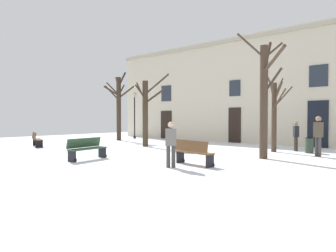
{
  "coord_description": "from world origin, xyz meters",
  "views": [
    {
      "loc": [
        11.11,
        -10.96,
        1.75
      ],
      "look_at": [
        0.0,
        1.7,
        1.3
      ],
      "focal_mm": 33.35,
      "sensor_mm": 36.0,
      "label": 1
    }
  ],
  "objects_px": {
    "tree_left_of_center": "(274,113)",
    "person_crossing_plaza": "(296,135)",
    "tree_foreground": "(119,105)",
    "litter_bin": "(309,145)",
    "bench_facing_shops": "(193,152)",
    "tree_right_of_center": "(264,96)",
    "streetlamp": "(135,110)",
    "bench_back_to_back_right": "(37,139)",
    "person_near_bench": "(318,134)",
    "tree_center": "(146,111)",
    "bench_near_center_tree": "(87,148)",
    "person_strolling": "(171,142)"
  },
  "relations": [
    {
      "from": "tree_left_of_center",
      "to": "person_crossing_plaza",
      "type": "height_order",
      "value": "tree_left_of_center"
    },
    {
      "from": "tree_foreground",
      "to": "litter_bin",
      "type": "distance_m",
      "value": 14.04
    },
    {
      "from": "tree_foreground",
      "to": "bench_facing_shops",
      "type": "relative_size",
      "value": 3.11
    },
    {
      "from": "tree_right_of_center",
      "to": "bench_facing_shops",
      "type": "height_order",
      "value": "tree_right_of_center"
    },
    {
      "from": "streetlamp",
      "to": "bench_facing_shops",
      "type": "xyz_separation_m",
      "value": [
        12.48,
        -8.56,
        -1.89
      ]
    },
    {
      "from": "bench_back_to_back_right",
      "to": "person_near_bench",
      "type": "relative_size",
      "value": 1.03
    },
    {
      "from": "tree_center",
      "to": "tree_foreground",
      "type": "bearing_deg",
      "value": 156.78
    },
    {
      "from": "bench_near_center_tree",
      "to": "tree_right_of_center",
      "type": "bearing_deg",
      "value": -55.48
    },
    {
      "from": "tree_right_of_center",
      "to": "tree_center",
      "type": "distance_m",
      "value": 7.82
    },
    {
      "from": "person_strolling",
      "to": "bench_near_center_tree",
      "type": "bearing_deg",
      "value": -29.99
    },
    {
      "from": "tree_foreground",
      "to": "person_near_bench",
      "type": "distance_m",
      "value": 14.68
    },
    {
      "from": "streetlamp",
      "to": "bench_facing_shops",
      "type": "distance_m",
      "value": 15.25
    },
    {
      "from": "bench_near_center_tree",
      "to": "person_strolling",
      "type": "bearing_deg",
      "value": -88.7
    },
    {
      "from": "bench_near_center_tree",
      "to": "bench_back_to_back_right",
      "type": "relative_size",
      "value": 1.0
    },
    {
      "from": "person_strolling",
      "to": "tree_foreground",
      "type": "bearing_deg",
      "value": -72.38
    },
    {
      "from": "bench_facing_shops",
      "to": "bench_back_to_back_right",
      "type": "xyz_separation_m",
      "value": [
        -11.54,
        -0.32,
        -0.03
      ]
    },
    {
      "from": "litter_bin",
      "to": "person_near_bench",
      "type": "distance_m",
      "value": 1.55
    },
    {
      "from": "tree_center",
      "to": "bench_facing_shops",
      "type": "height_order",
      "value": "tree_center"
    },
    {
      "from": "tree_foreground",
      "to": "person_strolling",
      "type": "distance_m",
      "value": 13.85
    },
    {
      "from": "tree_center",
      "to": "person_strolling",
      "type": "xyz_separation_m",
      "value": [
        6.34,
        -5.05,
        -1.27
      ]
    },
    {
      "from": "litter_bin",
      "to": "person_strolling",
      "type": "distance_m",
      "value": 8.23
    },
    {
      "from": "streetlamp",
      "to": "tree_right_of_center",
      "type": "bearing_deg",
      "value": -20.49
    },
    {
      "from": "person_near_bench",
      "to": "tree_right_of_center",
      "type": "bearing_deg",
      "value": -93.23
    },
    {
      "from": "litter_bin",
      "to": "person_strolling",
      "type": "relative_size",
      "value": 0.48
    },
    {
      "from": "tree_foreground",
      "to": "person_strolling",
      "type": "height_order",
      "value": "tree_foreground"
    },
    {
      "from": "person_near_bench",
      "to": "tree_center",
      "type": "bearing_deg",
      "value": -139.41
    },
    {
      "from": "tree_foreground",
      "to": "bench_back_to_back_right",
      "type": "height_order",
      "value": "tree_foreground"
    },
    {
      "from": "tree_right_of_center",
      "to": "tree_foreground",
      "type": "height_order",
      "value": "tree_foreground"
    },
    {
      "from": "bench_facing_shops",
      "to": "bench_back_to_back_right",
      "type": "bearing_deg",
      "value": 9.9
    },
    {
      "from": "tree_center",
      "to": "litter_bin",
      "type": "xyz_separation_m",
      "value": [
        8.56,
        2.85,
        -1.77
      ]
    },
    {
      "from": "tree_center",
      "to": "litter_bin",
      "type": "relative_size",
      "value": 5.71
    },
    {
      "from": "tree_foreground",
      "to": "tree_center",
      "type": "distance_m",
      "value": 5.76
    },
    {
      "from": "tree_left_of_center",
      "to": "tree_right_of_center",
      "type": "bearing_deg",
      "value": -75.49
    },
    {
      "from": "tree_foreground",
      "to": "person_near_bench",
      "type": "relative_size",
      "value": 2.94
    },
    {
      "from": "litter_bin",
      "to": "bench_back_to_back_right",
      "type": "xyz_separation_m",
      "value": [
        -13.51,
        -7.26,
        0.06
      ]
    },
    {
      "from": "streetlamp",
      "to": "tree_foreground",
      "type": "bearing_deg",
      "value": -74.6
    },
    {
      "from": "person_strolling",
      "to": "litter_bin",
      "type": "bearing_deg",
      "value": -145.85
    },
    {
      "from": "tree_left_of_center",
      "to": "bench_facing_shops",
      "type": "bearing_deg",
      "value": -93.98
    },
    {
      "from": "tree_left_of_center",
      "to": "bench_back_to_back_right",
      "type": "distance_m",
      "value": 13.78
    },
    {
      "from": "bench_near_center_tree",
      "to": "tree_center",
      "type": "bearing_deg",
      "value": 13.11
    },
    {
      "from": "bench_facing_shops",
      "to": "bench_near_center_tree",
      "type": "height_order",
      "value": "bench_facing_shops"
    },
    {
      "from": "bench_facing_shops",
      "to": "tree_foreground",
      "type": "bearing_deg",
      "value": -19.8
    },
    {
      "from": "tree_center",
      "to": "person_near_bench",
      "type": "xyz_separation_m",
      "value": [
        9.3,
        1.65,
        -1.13
      ]
    },
    {
      "from": "litter_bin",
      "to": "bench_facing_shops",
      "type": "height_order",
      "value": "bench_facing_shops"
    },
    {
      "from": "bench_back_to_back_right",
      "to": "person_crossing_plaza",
      "type": "xyz_separation_m",
      "value": [
        12.69,
        7.73,
        0.41
      ]
    },
    {
      "from": "person_crossing_plaza",
      "to": "tree_center",
      "type": "bearing_deg",
      "value": -100.75
    },
    {
      "from": "tree_right_of_center",
      "to": "tree_center",
      "type": "bearing_deg",
      "value": 175.4
    },
    {
      "from": "litter_bin",
      "to": "bench_near_center_tree",
      "type": "relative_size",
      "value": 0.41
    },
    {
      "from": "person_crossing_plaza",
      "to": "bench_near_center_tree",
      "type": "bearing_deg",
      "value": -64.74
    },
    {
      "from": "tree_left_of_center",
      "to": "tree_center",
      "type": "relative_size",
      "value": 0.97
    }
  ]
}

